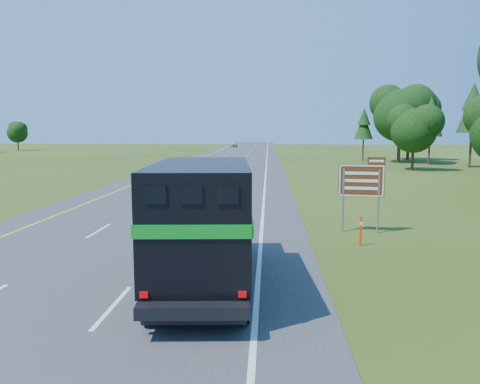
{
  "coord_description": "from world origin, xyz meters",
  "views": [
    {
      "loc": [
        5.79,
        -9.26,
        4.51
      ],
      "look_at": [
        4.35,
        14.26,
        1.42
      ],
      "focal_mm": 35.0,
      "sensor_mm": 36.0,
      "label": 1
    }
  ],
  "objects_px": {
    "horse_truck": "(203,219)",
    "exit_sign": "(362,184)",
    "white_suv": "(177,168)",
    "far_car": "(234,144)"
  },
  "relations": [
    {
      "from": "horse_truck",
      "to": "exit_sign",
      "type": "xyz_separation_m",
      "value": [
        6.0,
        7.59,
        0.23
      ]
    },
    {
      "from": "white_suv",
      "to": "exit_sign",
      "type": "xyz_separation_m",
      "value": [
        13.18,
        -24.97,
        1.36
      ]
    },
    {
      "from": "far_car",
      "to": "exit_sign",
      "type": "xyz_separation_m",
      "value": [
        13.84,
        -110.16,
        1.42
      ]
    },
    {
      "from": "white_suv",
      "to": "far_car",
      "type": "distance_m",
      "value": 85.2
    },
    {
      "from": "exit_sign",
      "to": "horse_truck",
      "type": "bearing_deg",
      "value": -119.61
    },
    {
      "from": "white_suv",
      "to": "horse_truck",
      "type": "bearing_deg",
      "value": -73.35
    },
    {
      "from": "horse_truck",
      "to": "white_suv",
      "type": "height_order",
      "value": "horse_truck"
    },
    {
      "from": "far_car",
      "to": "white_suv",
      "type": "bearing_deg",
      "value": -92.7
    },
    {
      "from": "horse_truck",
      "to": "exit_sign",
      "type": "relative_size",
      "value": 2.45
    },
    {
      "from": "white_suv",
      "to": "far_car",
      "type": "height_order",
      "value": "white_suv"
    }
  ]
}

